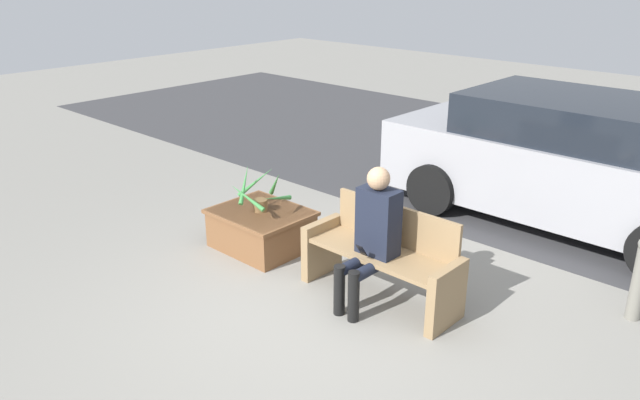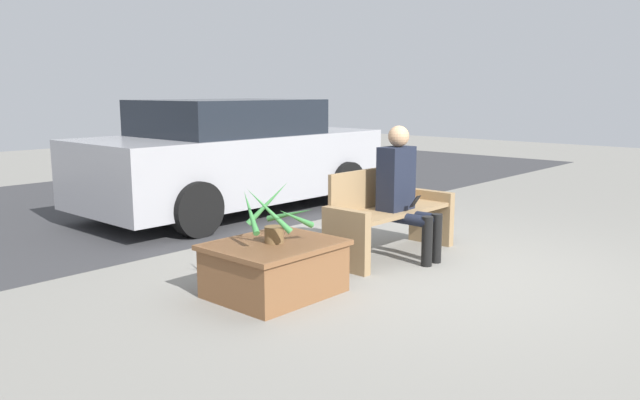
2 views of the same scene
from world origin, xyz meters
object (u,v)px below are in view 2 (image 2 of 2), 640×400
at_px(bench, 388,215).
at_px(potted_plant, 275,219).
at_px(parked_car, 234,157).
at_px(person_seated, 403,187).
at_px(planter_box, 275,266).
at_px(bollard_post, 398,183).

bearing_deg(bench, potted_plant, -178.05).
bearing_deg(bench, parked_car, 80.71).
bearing_deg(parked_car, bench, -99.29).
bearing_deg(parked_car, potted_plant, -125.10).
xyz_separation_m(person_seated, potted_plant, (-1.63, 0.12, -0.09)).
bearing_deg(person_seated, potted_plant, 175.83).
xyz_separation_m(planter_box, potted_plant, (0.00, -0.00, 0.39)).
height_order(bench, person_seated, person_seated).
bearing_deg(planter_box, bench, 1.82).
relative_size(bench, bollard_post, 1.94).
bearing_deg(potted_plant, bench, 1.95).
bearing_deg(bench, planter_box, -178.18).
xyz_separation_m(bench, person_seated, (-0.00, -0.18, 0.31)).
xyz_separation_m(potted_plant, parked_car, (2.12, 3.02, 0.13)).
bearing_deg(bollard_post, bench, -147.35).
relative_size(planter_box, potted_plant, 1.73).
distance_m(planter_box, parked_car, 3.73).
bearing_deg(planter_box, potted_plant, -49.58).
distance_m(person_seated, parked_car, 3.18).
relative_size(bench, parked_car, 0.36).
relative_size(potted_plant, parked_car, 0.14).
bearing_deg(bollard_post, potted_plant, -160.26).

